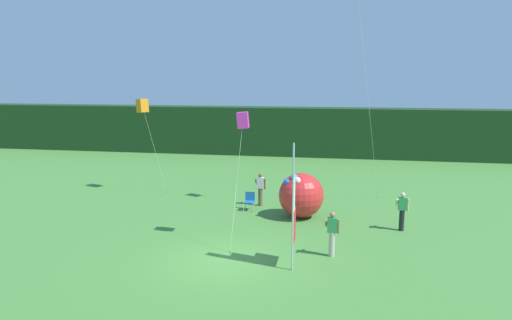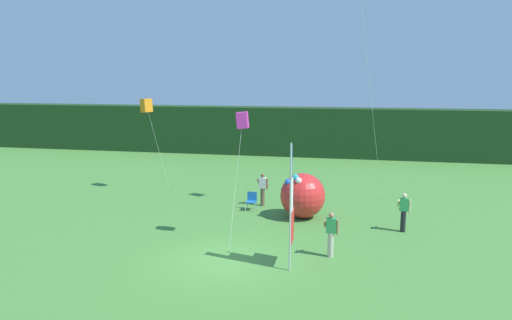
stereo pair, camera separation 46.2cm
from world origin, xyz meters
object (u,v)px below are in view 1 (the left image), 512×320
Objects in this scene: kite_magenta_box_0 at (243,121)px; person_far_left at (402,210)px; banner_flag at (294,208)px; person_mid_field at (332,233)px; inflatable_balloon at (301,195)px; kite_orange_box_2 at (142,106)px; person_near_banner at (260,188)px; folding_chair at (250,200)px.

person_far_left is at bearing 22.02° from kite_magenta_box_0.
person_mid_field is (1.30, 1.25, -1.21)m from banner_flag.
inflatable_balloon is 0.40× the size of kite_orange_box_2.
person_mid_field is 5.38m from kite_magenta_box_0.
person_mid_field is at bearing -71.80° from inflatable_balloon.
banner_flag is 8.10m from person_near_banner.
kite_magenta_box_0 is (-1.98, -3.77, 3.81)m from inflatable_balloon.
folding_chair is (-2.86, 6.74, -1.60)m from banner_flag.
person_near_banner is 7.24m from person_far_left.
person_near_banner is 2.79m from inflatable_balloon.
person_near_banner is 6.74m from kite_magenta_box_0.
person_far_left is (4.19, 4.77, -1.21)m from banner_flag.
inflatable_balloon reaches higher than folding_chair.
person_mid_field is 14.03m from kite_orange_box_2.
kite_magenta_box_0 reaches higher than person_mid_field.
person_near_banner is 0.79× the size of inflatable_balloon.
inflatable_balloon is 10.54m from kite_orange_box_2.
kite_magenta_box_0 is 10.16m from kite_orange_box_2.
kite_orange_box_2 is at bearing 161.58° from person_far_left.
folding_chair is (-0.39, -0.87, -0.39)m from person_near_banner.
inflatable_balloon is at bearing -20.10° from kite_orange_box_2.
person_mid_field is at bearing -129.41° from person_far_left.
banner_flag is at bearing -72.05° from person_near_banner.
kite_orange_box_2 reaches higher than folding_chair.
folding_chair is at bearing 127.13° from person_mid_field.
kite_orange_box_2 is (-10.75, 8.06, 4.03)m from person_mid_field.
banner_flag reaches higher than inflatable_balloon.
banner_flag reaches higher than person_mid_field.
person_near_banner is 0.32× the size of kite_magenta_box_0.
person_mid_field is at bearing -52.87° from folding_chair.
person_near_banner is 1.00× the size of person_far_left.
person_mid_field is 0.79× the size of inflatable_balloon.
person_mid_field is 6.90m from folding_chair.
person_far_left is at bearing 48.69° from banner_flag.
banner_flag is at bearing -44.43° from kite_magenta_box_0.
inflatable_balloon is at bearing -17.05° from folding_chair.
person_mid_field reaches higher than person_far_left.
kite_orange_box_2 is at bearing 135.38° from kite_magenta_box_0.
person_far_left is (6.66, -2.85, -0.00)m from person_near_banner.
kite_orange_box_2 is (-6.59, 2.57, 4.42)m from folding_chair.
inflatable_balloon is (-4.43, 1.17, 0.16)m from person_far_left.
person_mid_field is at bearing 43.87° from banner_flag.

